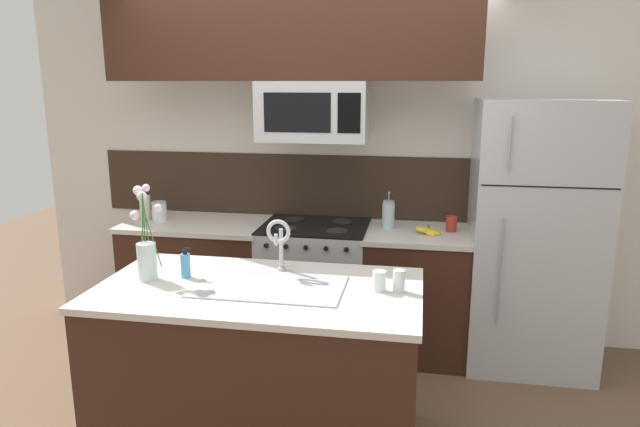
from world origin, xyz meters
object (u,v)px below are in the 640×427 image
Objects in this scene: stove_range at (315,286)px; spare_glass at (399,281)px; storage_jar_tall at (145,205)px; french_press at (388,215)px; banana_bunch at (428,231)px; microwave at (314,111)px; refrigerator at (533,236)px; storage_jar_medium at (159,211)px; dish_soap_bottle at (186,265)px; drinking_glass at (379,281)px; sink_faucet at (279,238)px; flower_vase at (146,252)px; coffee_tin at (451,224)px.

spare_glass reaches higher than stove_range.
storage_jar_tall is 0.79× the size of french_press.
microwave is at bearing 177.22° from banana_bunch.
spare_glass is at bearing -61.40° from stove_range.
refrigerator is 0.99m from french_press.
stove_range is at bearing -0.75° from storage_jar_tall.
spare_glass is at bearing -32.57° from storage_jar_medium.
banana_bunch is 1.16× the size of dish_soap_bottle.
storage_jar_tall is 2.23m from drinking_glass.
sink_faucet is (-0.52, -1.09, 0.10)m from french_press.
microwave is 1.47m from dish_soap_bottle.
microwave reaches higher than dish_soap_bottle.
banana_bunch is at bearing 77.75° from drinking_glass.
drinking_glass is at bearing -64.82° from microwave.
spare_glass is (1.83, -1.17, -0.02)m from storage_jar_medium.
microwave is 0.41× the size of refrigerator.
stove_range is 1.27m from microwave.
drinking_glass is at bearing -88.45° from french_press.
storage_jar_tall is at bearing 178.34° from microwave.
storage_jar_tall reaches higher than stove_range.
refrigerator is 2.52m from flower_vase.
flower_vase reaches higher than stove_range.
storage_jar_medium is at bearing 147.43° from spare_glass.
refrigerator is at bearing 52.21° from drinking_glass.
dish_soap_bottle reaches higher than spare_glass.
dish_soap_bottle is at bearing -139.35° from coffee_tin.
storage_jar_tall is 0.69× the size of sink_faucet.
stove_range is 1.09m from coffee_tin.
storage_jar_tall is at bearing 146.88° from drinking_glass.
spare_glass reaches higher than banana_bunch.
stove_range is 0.76m from french_press.
stove_range is 1.57m from refrigerator.
stove_range is 8.45× the size of coffee_tin.
flower_vase reaches higher than coffee_tin.
microwave is at bearing -175.77° from coffee_tin.
coffee_tin is 0.36× the size of sink_faucet.
microwave is 1.55m from spare_glass.
coffee_tin is 2.08m from flower_vase.
spare_glass is (0.10, 0.01, 0.00)m from drinking_glass.
stove_range is 1.22m from sink_faucet.
dish_soap_bottle is (-1.00, -1.25, -0.03)m from french_press.
refrigerator is 2.69m from storage_jar_medium.
storage_jar_tall is at bearing -179.17° from coffee_tin.
refrigerator reaches higher than flower_vase.
microwave is 3.90× the size of banana_bunch.
drinking_glass is 0.93× the size of spare_glass.
drinking_glass is at bearing 2.03° from flower_vase.
stove_range is at bearing 90.16° from microwave.
storage_jar_medium is (-2.69, -0.05, 0.07)m from refrigerator.
microwave is at bearing 90.00° from sink_faucet.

